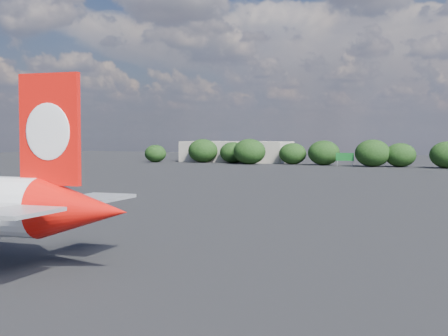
% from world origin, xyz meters
% --- Properties ---
extents(ground, '(500.00, 500.00, 0.00)m').
position_xyz_m(ground, '(0.00, 60.00, 0.00)').
color(ground, black).
rests_on(ground, ground).
extents(terminal_building, '(42.00, 16.00, 8.00)m').
position_xyz_m(terminal_building, '(-65.00, 192.00, 4.00)').
color(terminal_building, gray).
rests_on(terminal_building, ground).
extents(highway_sign, '(6.00, 0.30, 4.50)m').
position_xyz_m(highway_sign, '(-18.00, 176.00, 3.13)').
color(highway_sign, '#146523').
rests_on(highway_sign, ground).
extents(billboard_yellow, '(5.00, 0.30, 5.50)m').
position_xyz_m(billboard_yellow, '(12.00, 182.00, 3.87)').
color(billboard_yellow, '#F1AF15').
rests_on(billboard_yellow, ground).
extents(horizon_treeline, '(208.43, 15.64, 9.18)m').
position_xyz_m(horizon_treeline, '(6.17, 179.08, 4.15)').
color(horizon_treeline, black).
rests_on(horizon_treeline, ground).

